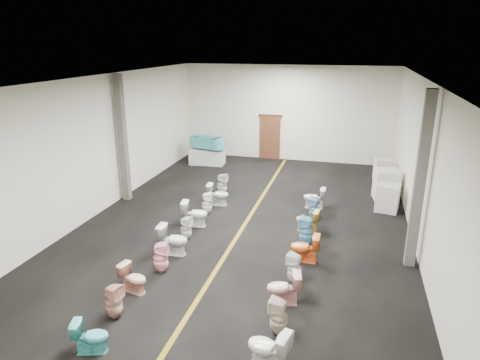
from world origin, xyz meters
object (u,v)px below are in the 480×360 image
Objects in this scene: display_table at (207,157)px; toilet_left_7 at (207,203)px; appliance_crate_d at (382,170)px; toilet_right_5 at (305,248)px; toilet_left_6 at (195,214)px; toilet_right_9 at (314,198)px; toilet_right_1 at (268,349)px; toilet_left_3 at (161,257)px; appliance_crate_b at (386,185)px; appliance_crate_c at (384,182)px; toilet_left_5 at (186,228)px; toilet_right_7 at (307,220)px; toilet_left_0 at (91,336)px; toilet_right_2 at (279,316)px; toilet_right_8 at (314,209)px; toilet_left_9 at (222,184)px; bathtub at (207,142)px; toilet_left_4 at (173,240)px; toilet_right_3 at (284,288)px; appliance_crate_a at (388,198)px; toilet_left_2 at (134,278)px; toilet_right_4 at (295,268)px; toilet_left_8 at (218,194)px; toilet_left_1 at (114,301)px.

toilet_left_7 is (2.00, -5.82, 0.03)m from display_table.
toilet_right_5 is at bearing -106.51° from appliance_crate_d.
toilet_left_6 is 1.08× the size of toilet_right_9.
appliance_crate_d is 12.06m from toilet_right_1.
toilet_left_3 is at bearing -77.59° from display_table.
appliance_crate_b is at bearing -86.30° from toilet_left_7.
appliance_crate_c is 0.90× the size of appliance_crate_d.
toilet_right_7 is at bearing -58.85° from toilet_left_5.
toilet_right_9 is (3.29, 8.35, 0.04)m from toilet_left_0.
appliance_crate_d reaches higher than toilet_right_2.
toilet_left_6 is at bearing -43.65° from toilet_right_8.
appliance_crate_d is 4.59m from toilet_right_9.
toilet_left_9 is at bearing -88.95° from toilet_right_8.
toilet_left_5 is at bearing -59.91° from bathtub.
toilet_left_4 reaches higher than toilet_right_1.
toilet_left_5 is (-5.79, -5.02, -0.20)m from appliance_crate_b.
toilet_right_3 is at bearing -106.94° from appliance_crate_c.
toilet_right_9 is at bearing -166.39° from toilet_right_1.
appliance_crate_a is (7.84, -3.95, 0.11)m from display_table.
toilet_right_9 is (-2.42, -3.90, -0.07)m from appliance_crate_d.
toilet_right_9 is (3.49, -0.51, -0.03)m from toilet_left_9.
display_table is at bearing 22.00° from toilet_left_5.
display_table reaches higher than toilet_left_2.
toilet_right_2 reaches higher than toilet_right_4.
toilet_right_3 is 0.93m from toilet_right_4.
bathtub is 2.68× the size of toilet_left_2.
toilet_left_4 reaches higher than appliance_crate_c.
bathtub is at bearing 37.04° from toilet_left_9.
toilet_right_7 is at bearing -124.61° from appliance_crate_b.
appliance_crate_a is 1.29× the size of toilet_left_5.
bathtub is at bearing -110.49° from toilet_right_8.
toilet_right_1 is (-2.46, -9.46, -0.16)m from appliance_crate_b.
toilet_left_2 is 7.23m from toilet_right_9.
toilet_right_5 is at bearing -44.49° from toilet_left_2.
bathtub reaches higher than toilet_right_9.
toilet_left_5 is 2.91m from toilet_left_8.
toilet_left_7 is 0.95× the size of toilet_right_1.
appliance_crate_a is 1.13× the size of toilet_left_9.
toilet_left_3 is at bearing -36.41° from toilet_right_7.
toilet_left_8 is 8.05m from toilet_right_1.
appliance_crate_a reaches higher than toilet_right_1.
appliance_crate_d reaches higher than display_table.
appliance_crate_b is at bearing -90.00° from appliance_crate_c.
toilet_left_4 reaches higher than toilet_left_1.
toilet_left_4 is 1.02× the size of toilet_left_6.
toilet_left_0 is 0.81× the size of toilet_left_9.
toilet_left_5 is at bearing -30.76° from toilet_right_8.
display_table is 4.31m from toilet_left_9.
appliance_crate_c is 0.98× the size of toilet_left_9.
toilet_right_1 is 1.11× the size of toilet_right_7.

